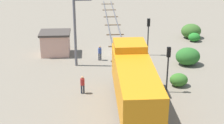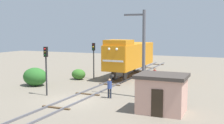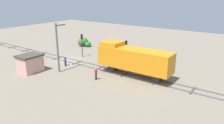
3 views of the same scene
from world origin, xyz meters
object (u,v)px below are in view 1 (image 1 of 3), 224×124
locomotive (134,81)px  relay_hut (55,43)px  traffic_signal_mid (168,61)px  catenary_mast (76,30)px  traffic_signal_near (148,30)px  worker_near_track (100,52)px  worker_by_signal (82,83)px

locomotive → relay_hut: 15.85m
traffic_signal_mid → relay_hut: size_ratio=1.24×
locomotive → catenary_mast: 11.44m
traffic_signal_near → worker_near_track: (5.60, 1.32, -2.04)m
relay_hut → traffic_signal_mid: bearing=135.9°
traffic_signal_mid → relay_hut: 15.27m
locomotive → worker_by_signal: locomotive is taller
traffic_signal_mid → worker_near_track: (5.80, -8.28, -2.01)m
traffic_signal_mid → worker_by_signal: (7.60, -0.20, -2.01)m
traffic_signal_near → worker_near_track: 6.11m
worker_by_signal → traffic_signal_near: bearing=-153.3°
locomotive → traffic_signal_near: size_ratio=2.64×
catenary_mast → traffic_signal_near: bearing=-161.7°
traffic_signal_near → traffic_signal_mid: traffic_signal_near is taller
catenary_mast → worker_by_signal: bearing=96.2°
locomotive → traffic_signal_mid: (-3.40, -3.33, 0.23)m
worker_by_signal → locomotive: bearing=114.9°
traffic_signal_mid → worker_near_track: traffic_signal_mid is taller
traffic_signal_mid → worker_by_signal: bearing=-1.5°
locomotive → catenary_mast: catenary_mast is taller
worker_near_track → catenary_mast: (2.54, 1.36, 3.02)m
worker_near_track → relay_hut: (5.10, -2.29, 0.40)m
locomotive → relay_hut: locomotive is taller
locomotive → relay_hut: (7.50, -13.90, -1.38)m
catenary_mast → relay_hut: size_ratio=2.16×
worker_near_track → worker_by_signal: (1.80, 8.08, 0.00)m
locomotive → traffic_signal_mid: 4.77m
worker_by_signal → relay_hut: (3.30, -10.37, 0.40)m
traffic_signal_mid → worker_near_track: bearing=-55.0°
locomotive → catenary_mast: (4.94, -10.25, 1.25)m
worker_near_track → catenary_mast: bearing=106.9°
worker_near_track → worker_by_signal: 8.28m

